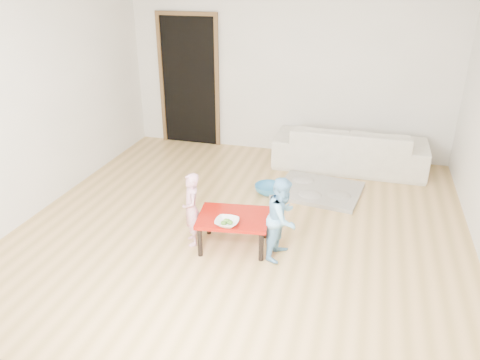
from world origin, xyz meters
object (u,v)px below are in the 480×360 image
at_px(bowl, 227,222).
at_px(child_pink, 192,209).
at_px(sofa, 350,147).
at_px(red_table, 234,231).
at_px(child_blue, 283,218).
at_px(basin, 268,189).

distance_m(bowl, child_pink, 0.46).
distance_m(sofa, red_table, 2.75).
distance_m(child_pink, child_blue, 0.97).
distance_m(sofa, bowl, 2.93).
bearing_deg(red_table, basin, 86.63).
xyz_separation_m(red_table, basin, (0.08, 1.36, -0.13)).
relative_size(sofa, bowl, 9.12).
bearing_deg(child_blue, basin, 29.11).
xyz_separation_m(red_table, child_pink, (-0.45, -0.05, 0.22)).
bearing_deg(child_blue, red_table, 98.34).
relative_size(red_table, child_pink, 0.90).
distance_m(red_table, child_blue, 0.58).
bearing_deg(sofa, child_pink, 60.32).
bearing_deg(basin, child_pink, -110.49).
distance_m(bowl, child_blue, 0.56).
relative_size(red_table, child_blue, 0.84).
relative_size(child_pink, child_blue, 0.93).
bearing_deg(basin, sofa, 51.03).
bearing_deg(red_table, child_blue, -3.15).
distance_m(bowl, basin, 1.59).
distance_m(child_pink, basin, 1.54).
xyz_separation_m(child_blue, basin, (-0.44, 1.39, -0.38)).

